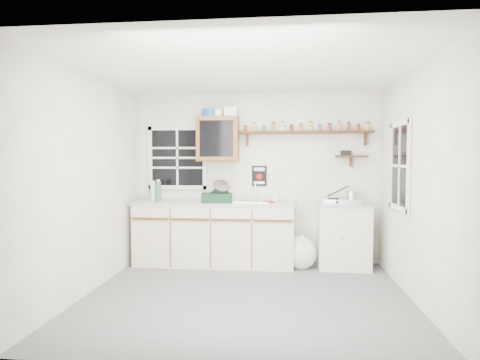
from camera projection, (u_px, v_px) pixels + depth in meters
name	position (u px, v px, depth m)	size (l,w,h in m)	color
room	(247.00, 185.00, 4.41)	(3.64, 3.24, 2.54)	#575759
main_cabinet	(214.00, 233.00, 5.81)	(2.31, 0.63, 0.92)	beige
right_cabinet	(343.00, 235.00, 5.64)	(0.73, 0.57, 0.91)	silver
sink	(251.00, 201.00, 5.73)	(0.52, 0.44, 0.29)	silver
upper_cabinet	(218.00, 139.00, 5.88)	(0.60, 0.32, 0.65)	brown
upper_cabinet_clutter	(218.00, 113.00, 5.86)	(0.52, 0.24, 0.14)	#184A9E
spice_shelf	(306.00, 131.00, 5.80)	(1.91, 0.18, 0.35)	#311C0D
secondary_shelf	(350.00, 156.00, 5.77)	(0.45, 0.16, 0.24)	#311C0D
warning_sign	(259.00, 176.00, 5.98)	(0.22, 0.02, 0.30)	black
window_back	(177.00, 158.00, 6.10)	(0.93, 0.03, 0.98)	black
window_right	(400.00, 166.00, 4.76)	(0.03, 0.78, 1.08)	black
water_bottles	(156.00, 191.00, 5.89)	(0.17, 0.11, 0.31)	silver
dish_rack	(218.00, 195.00, 5.66)	(0.47, 0.39, 0.32)	black
soap_bottle	(274.00, 195.00, 5.86)	(0.08, 0.08, 0.18)	white
rag	(268.00, 202.00, 5.59)	(0.16, 0.14, 0.02)	maroon
hotplate	(343.00, 201.00, 5.60)	(0.55, 0.34, 0.08)	silver
saucepan	(352.00, 195.00, 5.58)	(0.41, 0.30, 0.19)	silver
trash_bag	(300.00, 253.00, 5.63)	(0.44, 0.40, 0.50)	silver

